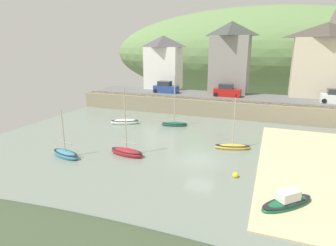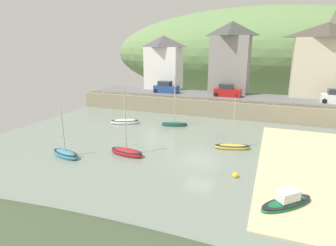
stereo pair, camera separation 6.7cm
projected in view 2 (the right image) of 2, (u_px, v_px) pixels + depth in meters
name	position (u px, v px, depth m)	size (l,w,h in m)	color
ground	(182.00, 221.00, 16.30)	(48.00, 41.00, 0.61)	slate
quay_seawall	(230.00, 107.00, 40.84)	(48.00, 9.40, 2.40)	gray
hillside_backdrop	(261.00, 54.00, 72.40)	(80.00, 44.00, 22.96)	#61834D
waterfront_building_left	(164.00, 62.00, 50.84)	(6.40, 4.56, 9.44)	white
waterfront_building_centre	(231.00, 57.00, 46.46)	(6.38, 6.17, 11.52)	gray
waterfront_building_right	(323.00, 60.00, 41.83)	(8.72, 4.56, 10.97)	beige
church_with_spire	(335.00, 45.00, 44.20)	(3.00, 3.00, 15.03)	gray
sailboat_blue_trim	(175.00, 124.00, 36.31)	(3.49, 1.81, 6.50)	#16533F
sailboat_tall_mast	(232.00, 146.00, 28.21)	(3.72, 1.95, 5.36)	gold
fishing_boat_green	(125.00, 122.00, 37.23)	(3.86, 2.59, 3.92)	white
sailboat_nearest_shore	(287.00, 203.00, 17.98)	(3.76, 3.73, 1.31)	#155832
dinghy_open_wooden	(127.00, 152.00, 26.57)	(3.69, 1.65, 6.68)	maroon
sailboat_far_left	(66.00, 154.00, 26.15)	(3.54, 1.94, 4.76)	teal
parked_car_near_slipway	(166.00, 88.00, 47.10)	(4.17, 1.87, 1.95)	navy
parked_car_by_wall	(227.00, 91.00, 43.59)	(4.16, 1.85, 1.95)	#AC1716
mooring_buoy	(235.00, 175.00, 22.14)	(0.49, 0.49, 0.49)	yellow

